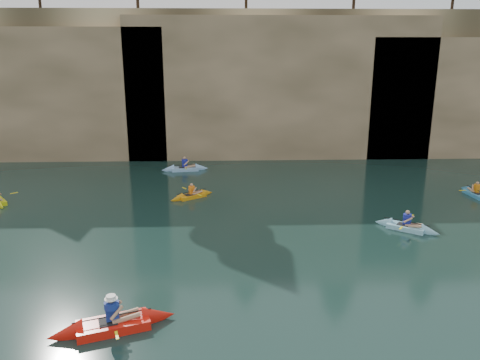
{
  "coord_description": "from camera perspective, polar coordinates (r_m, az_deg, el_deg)",
  "views": [
    {
      "loc": [
        -2.48,
        -14.93,
        8.44
      ],
      "look_at": [
        -1.79,
        4.72,
        3.0
      ],
      "focal_mm": 35.0,
      "sensor_mm": 36.0,
      "label": 1
    }
  ],
  "objects": [
    {
      "name": "kayaker_ltblue_near",
      "position": [
        24.34,
        19.61,
        -5.38
      ],
      "size": [
        2.97,
        2.44,
        1.23
      ],
      "rotation": [
        0.0,
        0.0,
        -0.63
      ],
      "color": "#88CAE4",
      "rests_on": "ground"
    },
    {
      "name": "sea_cave_center",
      "position": [
        37.54,
        -4.3,
        4.92
      ],
      "size": [
        3.5,
        1.0,
        3.2
      ],
      "primitive_type": "cube",
      "color": "black",
      "rests_on": "ground"
    },
    {
      "name": "cliff_slab_center",
      "position": [
        37.89,
        4.89,
        11.27
      ],
      "size": [
        24.0,
        2.4,
        11.4
      ],
      "primitive_type": "cube",
      "color": "tan",
      "rests_on": "ground"
    },
    {
      "name": "ground",
      "position": [
        17.33,
        6.67,
        -13.8
      ],
      "size": [
        160.0,
        160.0,
        0.0
      ],
      "primitive_type": "plane",
      "color": "black",
      "rests_on": "ground"
    },
    {
      "name": "main_kayaker",
      "position": [
        15.81,
        -15.21,
        -16.58
      ],
      "size": [
        4.0,
        2.51,
        1.46
      ],
      "rotation": [
        0.0,
        0.0,
        0.33
      ],
      "color": "red",
      "rests_on": "ground"
    },
    {
      "name": "cliff",
      "position": [
        45.06,
        1.19,
        12.36
      ],
      "size": [
        70.0,
        16.0,
        12.0
      ],
      "primitive_type": "cube",
      "color": "tan",
      "rests_on": "ground"
    },
    {
      "name": "sea_cave_west",
      "position": [
        40.53,
        -24.58,
        4.92
      ],
      "size": [
        4.5,
        1.0,
        4.0
      ],
      "primitive_type": "cube",
      "color": "black",
      "rests_on": "ground"
    },
    {
      "name": "sea_cave_east",
      "position": [
        39.42,
        16.57,
        5.79
      ],
      "size": [
        5.0,
        1.0,
        4.5
      ],
      "primitive_type": "cube",
      "color": "black",
      "rests_on": "ground"
    },
    {
      "name": "kayaker_ltblue_mid",
      "position": [
        34.33,
        -6.73,
        1.4
      ],
      "size": [
        3.49,
        2.53,
        1.3
      ],
      "rotation": [
        0.0,
        0.0,
        0.16
      ],
      "color": "#86B4E1",
      "rests_on": "ground"
    },
    {
      "name": "kayaker_blue_east",
      "position": [
        31.53,
        26.82,
        -1.51
      ],
      "size": [
        2.21,
        3.18,
        1.11
      ],
      "rotation": [
        0.0,
        0.0,
        1.66
      ],
      "color": "#398EC5",
      "rests_on": "ground"
    },
    {
      "name": "kayaker_orange",
      "position": [
        27.97,
        -5.89,
        -1.89
      ],
      "size": [
        2.75,
        2.2,
        1.1
      ],
      "rotation": [
        0.0,
        0.0,
        0.61
      ],
      "color": "orange",
      "rests_on": "ground"
    }
  ]
}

